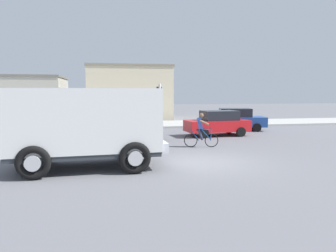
{
  "coord_description": "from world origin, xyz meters",
  "views": [
    {
      "loc": [
        -3.83,
        -12.01,
        2.76
      ],
      "look_at": [
        -1.06,
        2.5,
        1.2
      ],
      "focal_mm": 34.14,
      "sensor_mm": 36.0,
      "label": 1
    }
  ],
  "objects_px": {
    "cyclist": "(201,130)",
    "car_white_mid": "(122,127)",
    "car_far_side": "(237,119)",
    "car_red_near": "(218,123)",
    "pedestrian_near_kerb": "(95,121)",
    "traffic_light_pole": "(159,106)",
    "truck_foreground": "(86,123)"
  },
  "relations": [
    {
      "from": "cyclist",
      "to": "car_white_mid",
      "type": "bearing_deg",
      "value": 146.49
    },
    {
      "from": "cyclist",
      "to": "car_far_side",
      "type": "distance_m",
      "value": 7.9
    },
    {
      "from": "car_red_near",
      "to": "pedestrian_near_kerb",
      "type": "distance_m",
      "value": 8.23
    },
    {
      "from": "car_far_side",
      "to": "pedestrian_near_kerb",
      "type": "distance_m",
      "value": 10.08
    },
    {
      "from": "cyclist",
      "to": "car_far_side",
      "type": "height_order",
      "value": "cyclist"
    },
    {
      "from": "cyclist",
      "to": "traffic_light_pole",
      "type": "relative_size",
      "value": 0.54
    },
    {
      "from": "truck_foreground",
      "to": "pedestrian_near_kerb",
      "type": "xyz_separation_m",
      "value": [
        -0.09,
        10.22,
        -0.82
      ]
    },
    {
      "from": "car_red_near",
      "to": "car_white_mid",
      "type": "xyz_separation_m",
      "value": [
        -6.11,
        -1.36,
        0.0
      ]
    },
    {
      "from": "truck_foreground",
      "to": "car_red_near",
      "type": "height_order",
      "value": "truck_foreground"
    },
    {
      "from": "car_red_near",
      "to": "car_far_side",
      "type": "xyz_separation_m",
      "value": [
        2.34,
        2.51,
        0.0
      ]
    },
    {
      "from": "car_far_side",
      "to": "pedestrian_near_kerb",
      "type": "bearing_deg",
      "value": 178.35
    },
    {
      "from": "truck_foreground",
      "to": "car_white_mid",
      "type": "relative_size",
      "value": 1.31
    },
    {
      "from": "truck_foreground",
      "to": "car_red_near",
      "type": "relative_size",
      "value": 1.34
    },
    {
      "from": "traffic_light_pole",
      "to": "car_far_side",
      "type": "distance_m",
      "value": 8.6
    },
    {
      "from": "truck_foreground",
      "to": "cyclist",
      "type": "height_order",
      "value": "truck_foreground"
    },
    {
      "from": "pedestrian_near_kerb",
      "to": "car_white_mid",
      "type": "bearing_deg",
      "value": -68.67
    },
    {
      "from": "traffic_light_pole",
      "to": "car_white_mid",
      "type": "bearing_deg",
      "value": 140.75
    },
    {
      "from": "cyclist",
      "to": "car_far_side",
      "type": "xyz_separation_m",
      "value": [
        4.61,
        6.41,
        -0.05
      ]
    },
    {
      "from": "traffic_light_pole",
      "to": "car_white_mid",
      "type": "height_order",
      "value": "traffic_light_pole"
    },
    {
      "from": "truck_foreground",
      "to": "car_red_near",
      "type": "bearing_deg",
      "value": 44.14
    },
    {
      "from": "car_red_near",
      "to": "car_far_side",
      "type": "height_order",
      "value": "same"
    },
    {
      "from": "car_red_near",
      "to": "car_far_side",
      "type": "relative_size",
      "value": 0.97
    },
    {
      "from": "car_white_mid",
      "to": "pedestrian_near_kerb",
      "type": "height_order",
      "value": "pedestrian_near_kerb"
    },
    {
      "from": "car_white_mid",
      "to": "cyclist",
      "type": "bearing_deg",
      "value": -33.51
    },
    {
      "from": "car_white_mid",
      "to": "traffic_light_pole",
      "type": "bearing_deg",
      "value": -39.25
    },
    {
      "from": "cyclist",
      "to": "car_white_mid",
      "type": "height_order",
      "value": "cyclist"
    },
    {
      "from": "truck_foreground",
      "to": "cyclist",
      "type": "distance_m",
      "value": 6.48
    },
    {
      "from": "traffic_light_pole",
      "to": "car_red_near",
      "type": "distance_m",
      "value": 5.27
    },
    {
      "from": "car_white_mid",
      "to": "car_red_near",
      "type": "bearing_deg",
      "value": 12.51
    },
    {
      "from": "traffic_light_pole",
      "to": "car_far_side",
      "type": "xyz_separation_m",
      "value": [
        6.56,
        5.41,
        -1.25
      ]
    },
    {
      "from": "car_white_mid",
      "to": "truck_foreground",
      "type": "bearing_deg",
      "value": -104.2
    },
    {
      "from": "car_red_near",
      "to": "car_far_side",
      "type": "distance_m",
      "value": 3.43
    }
  ]
}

